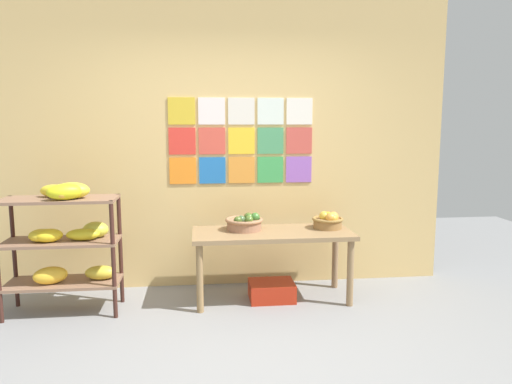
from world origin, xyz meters
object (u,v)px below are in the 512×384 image
Objects in this scene: display_table at (272,240)px; produce_crate_under_table at (272,291)px; fruit_basket_back_left at (245,223)px; fruit_basket_centre at (329,220)px; banana_shelf_unit at (66,232)px.

display_table reaches higher than produce_crate_under_table.
produce_crate_under_table is at bearing -22.20° from fruit_basket_back_left.
fruit_basket_back_left is at bearing 179.00° from fruit_basket_centre.
display_table is at bearing 3.74° from banana_shelf_unit.
banana_shelf_unit is 0.78× the size of display_table.
banana_shelf_unit is 1.79m from display_table.
fruit_basket_back_left is at bearing 161.66° from display_table.
produce_crate_under_table is (-0.01, -0.02, -0.48)m from display_table.
fruit_basket_back_left is at bearing 7.33° from banana_shelf_unit.
fruit_basket_centre reaches higher than produce_crate_under_table.
fruit_basket_centre is at bearing -1.00° from fruit_basket_back_left.
produce_crate_under_table is (0.24, -0.10, -0.63)m from fruit_basket_back_left.
fruit_basket_back_left reaches higher than produce_crate_under_table.
banana_shelf_unit is 1.88m from produce_crate_under_table.
fruit_basket_centre is (2.32, 0.18, 0.01)m from banana_shelf_unit.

